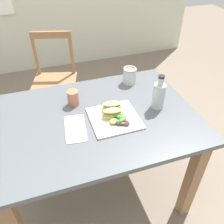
% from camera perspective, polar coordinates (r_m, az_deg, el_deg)
% --- Properties ---
extents(ground_plane, '(8.53, 8.53, 0.00)m').
position_cam_1_polar(ground_plane, '(1.93, -2.83, -17.47)').
color(ground_plane, '#7A6B5B').
extents(dining_table, '(1.17, 0.82, 0.74)m').
position_cam_1_polar(dining_table, '(1.44, -3.92, -5.36)').
color(dining_table, '#51565B').
rests_on(dining_table, ground).
extents(chair_wooden_far, '(0.50, 0.50, 0.87)m').
position_cam_1_polar(chair_wooden_far, '(2.31, -13.79, 7.45)').
color(chair_wooden_far, '#8E6642').
rests_on(chair_wooden_far, ground).
extents(plate_lunch, '(0.27, 0.27, 0.01)m').
position_cam_1_polar(plate_lunch, '(1.33, 0.55, -1.52)').
color(plate_lunch, beige).
rests_on(plate_lunch, dining_table).
extents(sandwich_half_front, '(0.11, 0.08, 0.06)m').
position_cam_1_polar(sandwich_half_front, '(1.32, 0.10, -0.17)').
color(sandwich_half_front, '#DBB270').
rests_on(sandwich_half_front, plate_lunch).
extents(sandwich_half_back, '(0.11, 0.08, 0.06)m').
position_cam_1_polar(sandwich_half_back, '(1.37, 0.04, 1.50)').
color(sandwich_half_back, '#DBB270').
rests_on(sandwich_half_back, plate_lunch).
extents(salad_mixed_greens, '(0.12, 0.13, 0.04)m').
position_cam_1_polar(salad_mixed_greens, '(1.30, 1.83, -1.68)').
color(salad_mixed_greens, '#6B9E47').
rests_on(salad_mixed_greens, plate_lunch).
extents(napkin_folded, '(0.13, 0.23, 0.00)m').
position_cam_1_polar(napkin_folded, '(1.29, -8.93, -3.96)').
color(napkin_folded, silver).
rests_on(napkin_folded, dining_table).
extents(fork_on_napkin, '(0.05, 0.19, 0.00)m').
position_cam_1_polar(fork_on_napkin, '(1.30, -8.98, -3.33)').
color(fork_on_napkin, silver).
rests_on(fork_on_napkin, napkin_folded).
extents(bottle_cold_brew, '(0.07, 0.07, 0.22)m').
position_cam_1_polar(bottle_cold_brew, '(1.40, 11.30, 3.67)').
color(bottle_cold_brew, '#472819').
rests_on(bottle_cold_brew, dining_table).
extents(mason_jar_iced_tea, '(0.09, 0.09, 0.11)m').
position_cam_1_polar(mason_jar_iced_tea, '(1.63, 4.29, 8.69)').
color(mason_jar_iced_tea, '#995623').
rests_on(mason_jar_iced_tea, dining_table).
extents(cup_extra_side, '(0.07, 0.07, 0.09)m').
position_cam_1_polar(cup_extra_side, '(1.44, -9.48, 3.42)').
color(cup_extra_side, '#B2664C').
rests_on(cup_extra_side, dining_table).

